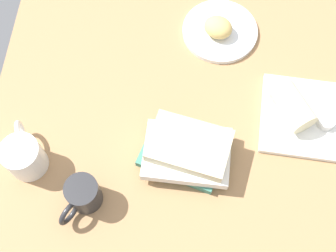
# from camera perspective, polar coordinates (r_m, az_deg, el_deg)

# --- Properties ---
(dining_table) EXTENTS (1.10, 0.90, 0.04)m
(dining_table) POSITION_cam_1_polar(r_m,az_deg,el_deg) (1.20, 3.84, 1.54)
(dining_table) COLOR #9E754C
(dining_table) RESTS_ON ground
(round_plate) EXTENTS (0.22, 0.22, 0.01)m
(round_plate) POSITION_cam_1_polar(r_m,az_deg,el_deg) (1.31, 6.70, 12.06)
(round_plate) COLOR white
(round_plate) RESTS_ON dining_table
(scone_pastry) EXTENTS (0.10, 0.10, 0.05)m
(scone_pastry) POSITION_cam_1_polar(r_m,az_deg,el_deg) (1.28, 6.47, 12.52)
(scone_pastry) COLOR tan
(scone_pastry) RESTS_ON round_plate
(square_plate) EXTENTS (0.24, 0.24, 0.02)m
(square_plate) POSITION_cam_1_polar(r_m,az_deg,el_deg) (1.21, 17.13, 0.89)
(square_plate) COLOR white
(square_plate) RESTS_ON dining_table
(sauce_cup) EXTENTS (0.05, 0.05, 0.02)m
(sauce_cup) POSITION_cam_1_polar(r_m,az_deg,el_deg) (1.20, 19.66, 0.57)
(sauce_cup) COLOR silver
(sauce_cup) RESTS_ON square_plate
(breakfast_wrap) EXTENTS (0.12, 0.14, 0.07)m
(breakfast_wrap) POSITION_cam_1_polar(r_m,az_deg,el_deg) (1.17, 15.84, 2.37)
(breakfast_wrap) COLOR beige
(breakfast_wrap) RESTS_ON square_plate
(book_stack) EXTENTS (0.24, 0.20, 0.09)m
(book_stack) POSITION_cam_1_polar(r_m,az_deg,el_deg) (1.09, 2.41, -3.22)
(book_stack) COLOR #387260
(book_stack) RESTS_ON dining_table
(coffee_mug) EXTENTS (0.09, 0.12, 0.09)m
(coffee_mug) POSITION_cam_1_polar(r_m,az_deg,el_deg) (1.07, -10.95, -8.74)
(coffee_mug) COLOR #262628
(coffee_mug) RESTS_ON dining_table
(second_mug) EXTENTS (0.09, 0.14, 0.10)m
(second_mug) POSITION_cam_1_polar(r_m,az_deg,el_deg) (1.13, -18.06, -3.69)
(second_mug) COLOR white
(second_mug) RESTS_ON dining_table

